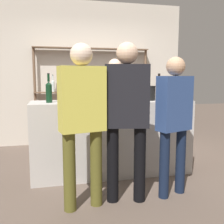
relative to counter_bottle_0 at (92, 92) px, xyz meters
The scene contains 14 objects.
ground_plane 1.16m from the counter_bottle_0, 21.83° to the right, with size 16.00×16.00×0.00m, color brown.
bar_counter 0.68m from the counter_bottle_0, 21.83° to the right, with size 2.15×0.58×1.01m, color #B7B2AD.
back_wall 1.83m from the counter_bottle_0, 81.79° to the left, with size 3.75×0.12×2.80m, color beige.
back_shelf 1.63m from the counter_bottle_0, 80.70° to the left, with size 2.25×0.18×1.89m.
counter_bottle_0 is the anchor object (origin of this frame).
counter_bottle_1 0.59m from the counter_bottle_0, 165.11° to the right, with size 0.08×0.08×0.37m.
counter_bottle_2 0.95m from the counter_bottle_0, ahead, with size 0.09×0.09×0.37m.
wine_glass 0.24m from the counter_bottle_0, 95.46° to the right, with size 0.08×0.08×0.16m.
ice_bucket 0.78m from the counter_bottle_0, 10.28° to the right, with size 0.18×0.18×0.20m.
cork_jar 0.15m from the counter_bottle_0, 121.66° to the right, with size 0.12×0.12×0.14m.
customer_right 1.22m from the counter_bottle_0, 50.17° to the right, with size 0.43×0.30×1.55m.
server_behind_counter 0.78m from the counter_bottle_0, 52.27° to the left, with size 0.39×0.21×1.62m.
customer_left 1.03m from the counter_bottle_0, 104.04° to the right, with size 0.47×0.28×1.66m.
customer_center 0.98m from the counter_bottle_0, 76.94° to the right, with size 0.48×0.28×1.68m.
Camera 1 is at (-0.79, -3.43, 1.34)m, focal length 42.00 mm.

